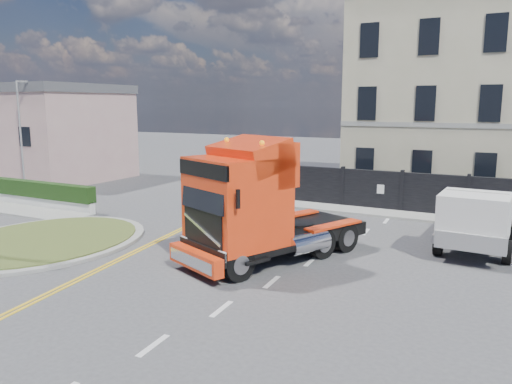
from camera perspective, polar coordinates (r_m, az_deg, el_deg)
The scene contains 12 objects.
ground at distance 18.69m, azimuth -1.81°, elevation -6.32°, with size 120.00×120.00×0.00m, color #424244.
traffic_island at distance 20.90m, azimuth -23.13°, elevation -5.15°, with size 6.80×6.80×0.17m.
hedge_wall at distance 28.12m, azimuth -23.92°, elevation -0.11°, with size 8.00×0.55×1.35m.
pavement_side at distance 27.58m, azimuth -25.60°, elevation -1.87°, with size 8.50×1.80×0.10m, color gray.
seaside_bldg_pink at distance 37.99m, azimuth -21.93°, elevation 5.87°, with size 8.00×8.00×6.00m, color #BD9994.
seaside_bldg_cream at distance 45.54m, azimuth -26.55°, elevation 5.47°, with size 9.00×8.00×5.00m, color beige.
hoarding_fence at distance 25.07m, azimuth 22.01°, elevation -0.51°, with size 18.80×0.25×2.00m.
georgian_building at distance 32.24m, azimuth 22.99°, elevation 10.14°, with size 12.30×10.30×12.80m.
pavement_far at distance 24.43m, azimuth 20.36°, elevation -2.91°, with size 20.00×1.60×0.12m, color gray.
truck at distance 16.46m, azimuth -0.33°, elevation -2.02°, with size 4.99×7.24×4.07m.
flatbed_pickup at distance 19.12m, azimuth 23.76°, elevation -3.00°, with size 2.46×5.57×2.29m.
lamppost_slim at distance 32.77m, azimuth -25.37°, elevation 6.78°, with size 0.27×0.55×6.70m.
Camera 1 is at (8.86, -15.61, 5.24)m, focal length 35.00 mm.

